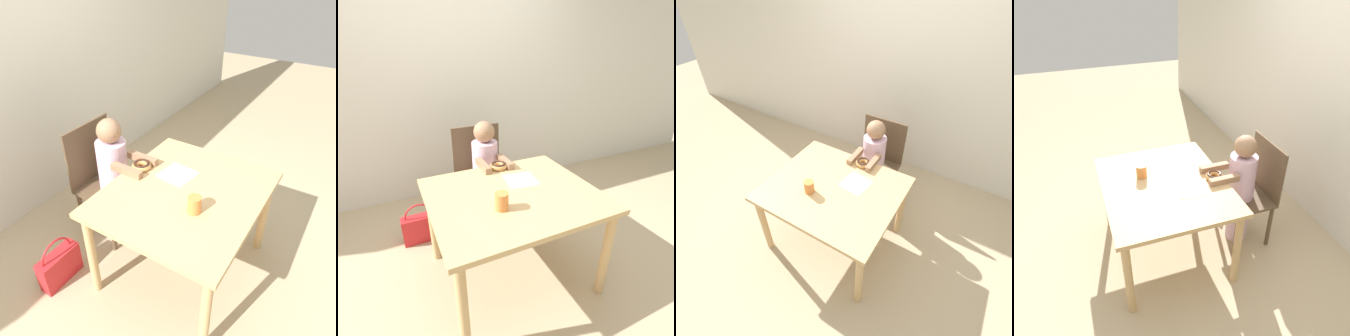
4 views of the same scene
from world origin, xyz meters
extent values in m
plane|color=tan|center=(0.00, 0.00, 0.00)|extent=(12.00, 12.00, 0.00)
cube|color=silver|center=(0.00, 1.52, 1.25)|extent=(8.00, 0.05, 2.50)
cube|color=tan|center=(0.00, 0.00, 0.70)|extent=(1.10, 0.95, 0.03)
cylinder|color=tan|center=(-0.49, -0.41, 0.34)|extent=(0.06, 0.06, 0.68)
cylinder|color=tan|center=(0.49, -0.41, 0.34)|extent=(0.06, 0.06, 0.68)
cylinder|color=tan|center=(-0.49, 0.41, 0.34)|extent=(0.06, 0.06, 0.68)
cylinder|color=tan|center=(0.49, 0.41, 0.34)|extent=(0.06, 0.06, 0.68)
cube|color=brown|center=(0.05, 0.71, 0.45)|extent=(0.46, 0.39, 0.03)
cube|color=brown|center=(0.05, 0.89, 0.70)|extent=(0.46, 0.02, 0.48)
cylinder|color=brown|center=(-0.14, 0.55, 0.22)|extent=(0.04, 0.04, 0.44)
cylinder|color=brown|center=(0.25, 0.55, 0.22)|extent=(0.04, 0.04, 0.44)
cylinder|color=brown|center=(-0.14, 0.87, 0.22)|extent=(0.04, 0.04, 0.44)
cylinder|color=brown|center=(0.25, 0.87, 0.22)|extent=(0.04, 0.04, 0.44)
cylinder|color=silver|center=(0.05, 0.66, 0.23)|extent=(0.19, 0.19, 0.46)
cylinder|color=silver|center=(0.05, 0.66, 0.66)|extent=(0.22, 0.22, 0.40)
sphere|color=#997051|center=(0.05, 0.66, 0.95)|extent=(0.18, 0.18, 0.18)
cube|color=#997051|center=(-0.04, 0.44, 0.74)|extent=(0.05, 0.25, 0.05)
cube|color=#997051|center=(0.15, 0.44, 0.74)|extent=(0.05, 0.25, 0.05)
torus|color=tan|center=(0.07, 0.39, 0.74)|extent=(0.14, 0.14, 0.04)
torus|color=#381E14|center=(0.07, 0.39, 0.75)|extent=(0.12, 0.12, 0.02)
cube|color=white|center=(0.13, 0.14, 0.72)|extent=(0.24, 0.24, 0.00)
cube|color=red|center=(-0.57, 0.69, 0.13)|extent=(0.32, 0.11, 0.25)
torus|color=red|center=(-0.57, 0.69, 0.25)|extent=(0.25, 0.02, 0.25)
cylinder|color=orange|center=(-0.14, -0.14, 0.77)|extent=(0.08, 0.08, 0.11)
camera|label=1|loc=(-1.47, -0.79, 2.00)|focal=35.00mm
camera|label=2|loc=(-0.68, -1.35, 1.60)|focal=28.00mm
camera|label=3|loc=(0.89, -1.28, 2.27)|focal=28.00mm
camera|label=4|loc=(1.99, -0.56, 2.19)|focal=35.00mm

